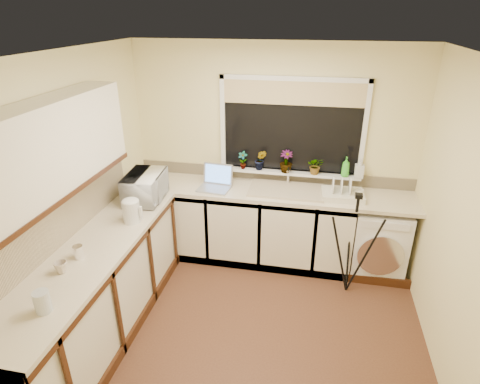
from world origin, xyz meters
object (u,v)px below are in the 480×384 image
(kettle, at_px, (131,212))
(microwave, at_px, (145,187))
(soap_bottle_clear, at_px, (360,168))
(cup_back, at_px, (359,193))
(plant_d, at_px, (316,166))
(glass_jug, at_px, (42,302))
(plant_b, at_px, (260,160))
(cup_left, at_px, (61,267))
(laptop, at_px, (216,182))
(tripod, at_px, (352,245))
(plant_c, at_px, (286,161))
(dish_rack, at_px, (342,195))
(washing_machine, at_px, (377,240))
(steel_jar, at_px, (78,252))
(soap_bottle_green, at_px, (346,167))
(plant_a, at_px, (243,160))

(kettle, bearing_deg, microwave, 97.67)
(soap_bottle_clear, relative_size, cup_back, 1.93)
(plant_d, bearing_deg, glass_jug, -125.03)
(plant_b, distance_m, cup_left, 2.39)
(laptop, xyz_separation_m, cup_left, (-0.76, -1.78, -0.02))
(laptop, bearing_deg, tripod, -8.49)
(plant_c, xyz_separation_m, cup_back, (0.81, -0.19, -0.23))
(glass_jug, xyz_separation_m, plant_d, (1.71, 2.43, 0.17))
(plant_d, distance_m, cup_left, 2.75)
(dish_rack, bearing_deg, plant_c, 155.69)
(soap_bottle_clear, bearing_deg, washing_machine, -37.60)
(dish_rack, distance_m, steel_jar, 2.65)
(plant_b, height_order, plant_c, plant_c)
(soap_bottle_green, bearing_deg, cup_back, -51.12)
(washing_machine, height_order, soap_bottle_green, soap_bottle_green)
(microwave, relative_size, soap_bottle_clear, 2.47)
(plant_c, bearing_deg, cup_left, -126.87)
(glass_jug, bearing_deg, steel_jar, 101.09)
(plant_b, bearing_deg, cup_back, -10.66)
(cup_left, bearing_deg, kettle, 77.98)
(tripod, distance_m, plant_d, 0.97)
(kettle, bearing_deg, cup_left, -102.02)
(plant_c, bearing_deg, tripod, -40.30)
(plant_d, bearing_deg, plant_a, 179.99)
(tripod, xyz_separation_m, soap_bottle_clear, (0.05, 0.64, 0.59))
(plant_a, xyz_separation_m, plant_b, (0.20, 0.01, 0.01))
(plant_a, relative_size, plant_d, 1.05)
(steel_jar, xyz_separation_m, plant_d, (1.83, 1.82, 0.19))
(microwave, relative_size, plant_d, 2.65)
(laptop, relative_size, plant_a, 1.78)
(kettle, xyz_separation_m, plant_a, (0.84, 1.17, 0.15))
(washing_machine, xyz_separation_m, soap_bottle_clear, (-0.27, 0.21, 0.75))
(plant_a, bearing_deg, laptop, -135.91)
(steel_jar, bearing_deg, laptop, 64.77)
(soap_bottle_green, bearing_deg, tripod, -80.94)
(dish_rack, height_order, cup_back, cup_back)
(kettle, xyz_separation_m, tripod, (2.09, 0.53, -0.44))
(washing_machine, bearing_deg, soap_bottle_clear, 139.77)
(plant_c, height_order, soap_bottle_clear, plant_c)
(soap_bottle_green, relative_size, cup_back, 2.04)
(plant_d, bearing_deg, laptop, -166.95)
(plant_a, height_order, plant_b, plant_b)
(plant_d, xyz_separation_m, cup_back, (0.48, -0.20, -0.21))
(washing_machine, bearing_deg, plant_b, 168.18)
(cup_left, bearing_deg, laptop, 66.79)
(laptop, xyz_separation_m, steel_jar, (-0.74, -1.57, -0.01))
(steel_jar, xyz_separation_m, plant_a, (1.00, 1.82, 0.20))
(glass_jug, height_order, plant_c, plant_c)
(plant_b, bearing_deg, dish_rack, -15.45)
(laptop, bearing_deg, washing_machine, 7.31)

